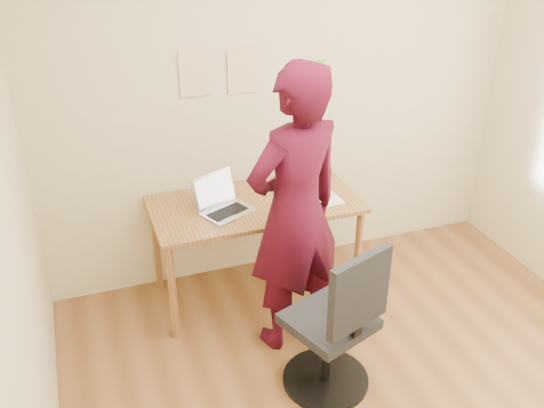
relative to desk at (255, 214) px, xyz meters
name	(u,v)px	position (x,y,z in m)	size (l,w,h in m)	color
room	(418,207)	(0.34, -1.38, 0.70)	(3.58, 3.58, 2.78)	brown
desk	(255,214)	(0.00, 0.00, 0.00)	(1.40, 0.70, 0.74)	#9C6A36
laptop	(223,204)	(-0.23, -0.03, 0.14)	(0.41, 0.39, 0.23)	silver
paper_sheet	(323,197)	(0.47, -0.08, 0.09)	(0.19, 0.28, 0.00)	white
phone	(283,213)	(0.12, -0.21, 0.09)	(0.11, 0.15, 0.01)	black
wall_note_left	(195,73)	(-0.28, 0.36, 0.90)	(0.21, 0.00, 0.30)	#DBC083
wall_note_mid	(243,71)	(0.04, 0.36, 0.89)	(0.21, 0.00, 0.30)	#DBC083
wall_note_right	(313,77)	(0.55, 0.36, 0.80)	(0.18, 0.00, 0.24)	#76CC2E
office_chair	(336,331)	(0.14, -1.05, -0.23)	(0.56, 0.57, 0.99)	black
person	(295,213)	(0.08, -0.53, 0.27)	(0.67, 0.44, 1.84)	#3A0818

